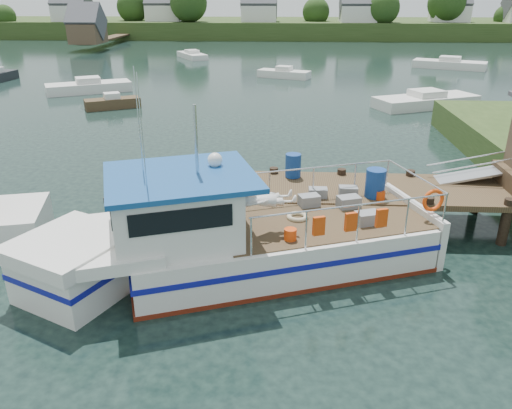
# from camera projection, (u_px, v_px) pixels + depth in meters

# --- Properties ---
(ground_plane) EXTENTS (160.00, 160.00, 0.00)m
(ground_plane) POSITION_uv_depth(u_px,v_px,m) (286.00, 222.00, 17.85)
(ground_plane) COLOR black
(far_shore) EXTENTS (140.00, 42.55, 9.22)m
(far_shore) POSITION_uv_depth(u_px,v_px,m) (288.00, 25.00, 92.69)
(far_shore) COLOR #31461C
(far_shore) RESTS_ON ground
(dock) EXTENTS (16.60, 3.00, 4.78)m
(dock) POSITION_uv_depth(u_px,v_px,m) (483.00, 166.00, 16.63)
(dock) COLOR #453420
(dock) RESTS_ON ground
(lobster_boat) EXTENTS (12.05, 6.86, 5.92)m
(lobster_boat) POSITION_uv_depth(u_px,v_px,m) (230.00, 239.00, 14.27)
(lobster_boat) COLOR silver
(lobster_boat) RESTS_ON ground
(moored_rowboat) EXTENTS (3.93, 2.87, 1.09)m
(moored_rowboat) POSITION_uv_depth(u_px,v_px,m) (113.00, 103.00, 35.28)
(moored_rowboat) COLOR #453420
(moored_rowboat) RESTS_ON ground
(moored_far) EXTENTS (7.84, 5.30, 1.27)m
(moored_far) POSITION_uv_depth(u_px,v_px,m) (449.00, 64.00, 53.87)
(moored_far) COLOR silver
(moored_far) RESTS_ON ground
(moored_a) EXTENTS (6.94, 5.07, 1.22)m
(moored_a) POSITION_uv_depth(u_px,v_px,m) (89.00, 87.00, 40.94)
(moored_a) COLOR silver
(moored_a) RESTS_ON ground
(moored_b) EXTENTS (5.27, 3.37, 1.10)m
(moored_b) POSITION_uv_depth(u_px,v_px,m) (284.00, 73.00, 47.97)
(moored_b) COLOR silver
(moored_b) RESTS_ON ground
(moored_c) EXTENTS (8.00, 5.44, 1.20)m
(moored_c) POSITION_uv_depth(u_px,v_px,m) (426.00, 101.00, 35.72)
(moored_c) COLOR silver
(moored_c) RESTS_ON ground
(moored_d) EXTENTS (4.74, 6.22, 1.02)m
(moored_d) POSITION_uv_depth(u_px,v_px,m) (192.00, 55.00, 62.27)
(moored_d) COLOR silver
(moored_d) RESTS_ON ground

